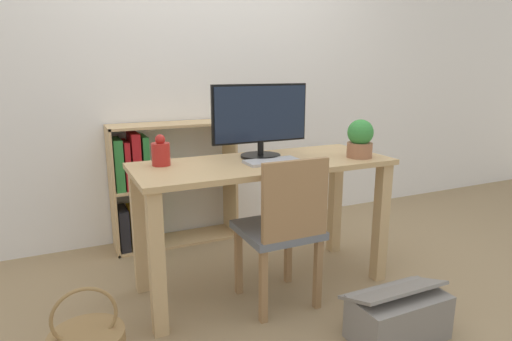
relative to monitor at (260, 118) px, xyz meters
name	(u,v)px	position (x,y,z in m)	size (l,w,h in m)	color
ground_plane	(263,284)	(-0.03, -0.11, -0.99)	(10.00, 10.00, 0.00)	#997F5B
wall_back	(203,64)	(-0.03, 0.94, 0.31)	(8.00, 0.05, 2.60)	white
desk	(263,187)	(-0.03, -0.11, -0.38)	(1.45, 0.58, 0.76)	tan
monitor	(260,118)	(0.00, 0.00, 0.00)	(0.59, 0.23, 0.42)	black
keyboard	(272,161)	(-0.01, -0.17, -0.22)	(0.31, 0.14, 0.02)	#B2B2B7
vase	(161,153)	(-0.58, 0.03, -0.16)	(0.10, 0.10, 0.17)	#B2231E
potted_plant	(360,139)	(0.53, -0.25, -0.12)	(0.15, 0.15, 0.22)	#9E6647
chair	(283,227)	(-0.04, -0.36, -0.53)	(0.40, 0.40, 0.84)	slate
bookshelf	(151,186)	(-0.50, 0.77, -0.54)	(0.89, 0.28, 0.89)	tan
storage_box	(398,315)	(0.32, -0.85, -0.87)	(0.47, 0.29, 0.28)	gray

